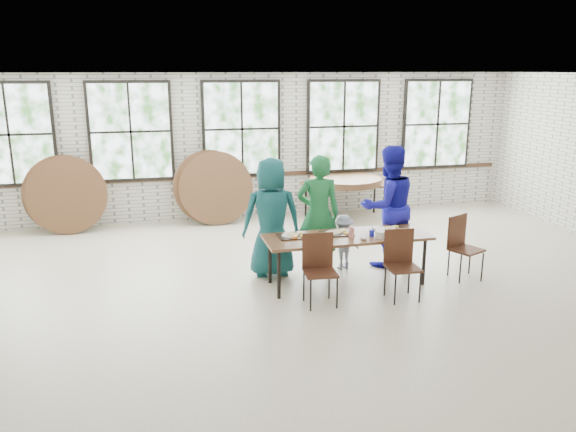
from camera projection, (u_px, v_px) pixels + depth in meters
name	position (u px, v px, depth m)	size (l,w,h in m)	color
room	(242.00, 131.00, 11.52)	(12.00, 12.00, 12.00)	beige
dining_table	(347.00, 239.00, 8.09)	(2.41, 0.82, 0.74)	brown
chair_near_left	(319.00, 263.00, 7.48)	(0.45, 0.43, 0.95)	#432316
chair_near_right	(401.00, 258.00, 7.66)	(0.44, 0.42, 0.95)	#432316
chair_spare	(461.00, 241.00, 8.41)	(0.55, 0.54, 0.95)	#432316
adult_teal	(272.00, 217.00, 8.42)	(0.89, 0.58, 1.81)	#185E58
adult_green	(318.00, 214.00, 8.59)	(0.67, 0.44, 1.83)	#1D6F38
toddler	(343.00, 242.00, 8.80)	(0.56, 0.32, 0.87)	#162545
adult_blue	(388.00, 206.00, 8.83)	(0.94, 0.73, 1.93)	#1917A6
storage_table	(345.00, 186.00, 11.75)	(1.85, 0.87, 0.74)	brown
tabletop_clutter	(353.00, 234.00, 8.06)	(1.92, 0.59, 0.11)	black
round_tops_stacked	(345.00, 181.00, 11.72)	(1.50, 1.50, 0.13)	brown
round_tops_leaning	(141.00, 191.00, 11.05)	(4.42, 0.48, 1.49)	brown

